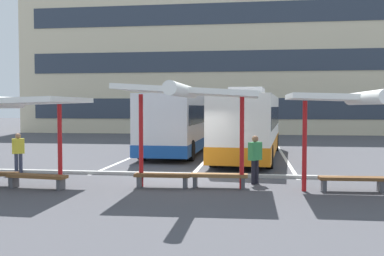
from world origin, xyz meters
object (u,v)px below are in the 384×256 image
object	(u,v)px
coach_bus_1	(250,126)
waiting_shelter_0	(7,103)
bench_2	(162,177)
coach_bus_0	(180,123)
waiting_shelter_1	(189,93)
bench_4	(352,180)
bench_3	(219,177)
waiting_passenger_0	(18,151)
waiting_shelter_2	(357,100)
bench_1	(37,178)
waiting_passenger_1	(255,156)

from	to	relation	value
coach_bus_1	waiting_shelter_0	distance (m)	12.27
coach_bus_1	bench_2	size ratio (longest dim) A/B	6.23
coach_bus_1	bench_2	world-z (taller)	coach_bus_1
coach_bus_1	coach_bus_0	bearing A→B (deg)	155.32
waiting_shelter_0	waiting_shelter_1	distance (m)	5.72
coach_bus_1	bench_4	world-z (taller)	coach_bus_1
bench_2	bench_3	bearing A→B (deg)	6.68
waiting_passenger_0	waiting_shelter_2	bearing A→B (deg)	-11.72
bench_2	coach_bus_0	bearing A→B (deg)	96.32
bench_1	bench_3	bearing A→B (deg)	9.47
bench_1	coach_bus_1	bearing A→B (deg)	55.53
bench_4	coach_bus_1	bearing A→B (deg)	110.02
bench_1	waiting_passenger_1	distance (m)	7.07
waiting_shelter_1	bench_3	bearing A→B (deg)	21.90
waiting_shelter_0	bench_4	bearing A→B (deg)	5.31
waiting_passenger_0	waiting_passenger_1	distance (m)	9.15
coach_bus_1	waiting_shelter_1	size ratio (longest dim) A/B	2.09
coach_bus_0	waiting_passenger_1	size ratio (longest dim) A/B	6.39
coach_bus_0	coach_bus_1	bearing A→B (deg)	-24.68
bench_4	waiting_passenger_1	bearing A→B (deg)	162.20
coach_bus_1	waiting_passenger_0	size ratio (longest dim) A/B	7.15
bench_1	waiting_passenger_0	xyz separation A→B (m)	(-2.27, 2.96, 0.55)
coach_bus_0	bench_3	size ratio (longest dim) A/B	5.66
waiting_shelter_0	waiting_shelter_2	xyz separation A→B (m)	(10.64, 0.58, 0.09)
bench_4	waiting_shelter_0	bearing A→B (deg)	-174.69
coach_bus_1	waiting_passenger_1	bearing A→B (deg)	-88.25
waiting_shelter_0	bench_4	distance (m)	10.94
coach_bus_1	bench_1	xyz separation A→B (m)	(-6.57, -9.57, -1.27)
coach_bus_0	coach_bus_1	size ratio (longest dim) A/B	0.93
bench_2	waiting_passenger_1	bearing A→B (deg)	20.28
waiting_passenger_1	bench_2	bearing A→B (deg)	-159.72
coach_bus_0	bench_4	bearing A→B (deg)	-56.06
waiting_passenger_0	waiting_passenger_1	size ratio (longest dim) A/B	0.96
coach_bus_0	coach_bus_1	xyz separation A→B (m)	(3.88, -1.78, -0.06)
coach_bus_1	bench_1	distance (m)	11.68
bench_3	bench_4	bearing A→B (deg)	-0.91
coach_bus_1	bench_1	size ratio (longest dim) A/B	5.55
waiting_shelter_0	bench_3	world-z (taller)	waiting_shelter_0
coach_bus_0	waiting_shelter_1	distance (m)	11.05
coach_bus_1	waiting_passenger_1	xyz separation A→B (m)	(0.24, -7.75, -0.68)
bench_2	waiting_shelter_2	bearing A→B (deg)	-2.60
waiting_shelter_2	coach_bus_0	bearing A→B (deg)	122.92
bench_2	bench_1	bearing A→B (deg)	-169.25
coach_bus_0	waiting_shelter_0	distance (m)	12.05
waiting_shelter_1	bench_4	size ratio (longest dim) A/B	2.68
coach_bus_1	bench_3	distance (m)	8.77
bench_4	waiting_passenger_0	world-z (taller)	waiting_passenger_0
waiting_shelter_1	waiting_passenger_0	xyz separation A→B (m)	(-7.04, 2.37, -2.11)
bench_4	waiting_passenger_1	size ratio (longest dim) A/B	1.23
waiting_shelter_0	waiting_passenger_0	world-z (taller)	waiting_shelter_0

